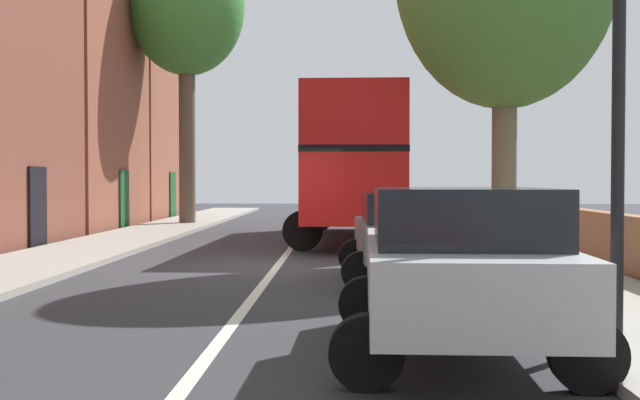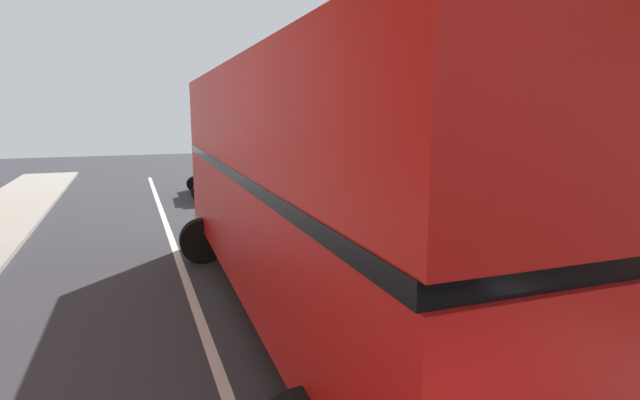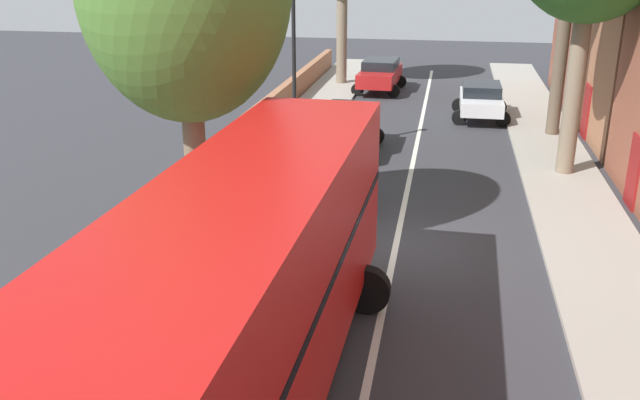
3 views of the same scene
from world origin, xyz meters
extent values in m
plane|color=#333338|center=(0.00, 0.00, 0.00)|extent=(84.00, 84.00, 0.00)
cube|color=silver|center=(0.00, 0.00, 0.00)|extent=(0.16, 54.00, 0.01)
cube|color=#9E998E|center=(-4.90, 0.00, 0.06)|extent=(2.60, 60.00, 0.12)
cube|color=#9E998E|center=(4.90, 0.00, 0.06)|extent=(2.60, 60.00, 0.12)
cube|color=black|center=(-6.47, 4.00, 1.05)|extent=(0.08, 1.10, 2.10)
cube|color=brown|center=(-8.50, 12.00, 4.51)|extent=(4.00, 7.68, 9.02)
cube|color=#194C23|center=(-6.47, 12.00, 1.05)|extent=(0.08, 1.10, 2.10)
cube|color=brown|center=(-8.50, 20.00, 5.25)|extent=(4.00, 7.68, 10.50)
cube|color=#194C23|center=(-6.47, 20.00, 1.05)|extent=(0.08, 1.10, 2.10)
cube|color=#9E6647|center=(6.45, 0.00, 0.57)|extent=(0.36, 54.00, 1.14)
cube|color=red|center=(1.70, 7.31, 1.55)|extent=(2.74, 10.96, 1.70)
cube|color=black|center=(1.70, 7.31, 2.48)|extent=(2.76, 10.85, 0.16)
cube|color=red|center=(1.70, 7.31, 3.31)|extent=(2.74, 10.96, 1.50)
cube|color=black|center=(1.82, 12.74, 1.64)|extent=(2.20, 0.11, 1.19)
cylinder|color=black|center=(0.50, 11.05, 0.50)|extent=(1.01, 0.32, 1.00)
cylinder|color=black|center=(3.06, 10.99, 0.50)|extent=(1.01, 0.32, 1.00)
cylinder|color=black|center=(0.34, 3.64, 0.50)|extent=(1.01, 0.32, 1.00)
cylinder|color=black|center=(2.90, 3.58, 0.50)|extent=(1.01, 0.32, 1.00)
cube|color=slate|center=(2.50, -2.31, 0.76)|extent=(1.85, 4.06, 0.57)
cube|color=black|center=(2.51, -2.51, 1.30)|extent=(1.67, 2.25, 0.50)
cylinder|color=black|center=(1.57, -1.09, 0.32)|extent=(0.65, 0.24, 0.64)
cylinder|color=black|center=(3.37, -1.04, 0.32)|extent=(0.65, 0.24, 0.64)
cylinder|color=black|center=(1.63, -3.57, 0.32)|extent=(0.65, 0.24, 0.64)
cylinder|color=black|center=(3.43, -3.53, 0.32)|extent=(0.65, 0.24, 0.64)
cube|color=#B7BABF|center=(2.50, -8.12, 0.82)|extent=(1.89, 4.26, 0.68)
cube|color=black|center=(2.49, -8.33, 1.42)|extent=(1.70, 2.36, 0.53)
cylinder|color=black|center=(1.62, -6.79, 0.32)|extent=(0.65, 0.24, 0.64)
cylinder|color=black|center=(3.45, -6.84, 0.32)|extent=(0.65, 0.24, 0.64)
cylinder|color=black|center=(1.55, -9.41, 0.32)|extent=(0.65, 0.24, 0.64)
cylinder|color=black|center=(3.38, -9.45, 0.32)|extent=(0.65, 0.24, 0.64)
cube|color=#B7BABF|center=(2.50, 20.28, 0.80)|extent=(2.00, 3.98, 0.64)
cube|color=black|center=(2.49, 20.08, 1.35)|extent=(1.78, 2.22, 0.46)
cylinder|color=black|center=(1.61, 21.53, 0.32)|extent=(0.65, 0.25, 0.64)
cylinder|color=black|center=(3.49, 21.45, 0.32)|extent=(0.65, 0.25, 0.64)
cylinder|color=black|center=(1.51, 19.11, 0.32)|extent=(0.65, 0.25, 0.64)
cylinder|color=black|center=(3.39, 19.03, 0.32)|extent=(0.65, 0.25, 0.64)
cylinder|color=brown|center=(4.81, 1.19, 2.64)|extent=(0.53, 0.53, 5.04)
cylinder|color=brown|center=(-4.64, 14.22, 3.71)|extent=(0.62, 0.62, 7.18)
ellipsoid|color=#387F33|center=(-4.64, 14.22, 8.41)|extent=(4.43, 4.43, 5.33)
cylinder|color=black|center=(4.30, -7.44, 3.12)|extent=(0.14, 0.14, 6.00)
camera|label=1|loc=(1.36, -16.07, 1.77)|focal=44.70mm
camera|label=2|loc=(-0.91, 0.04, 3.35)|focal=27.74mm
camera|label=3|loc=(-1.06, 16.37, 7.13)|focal=38.93mm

